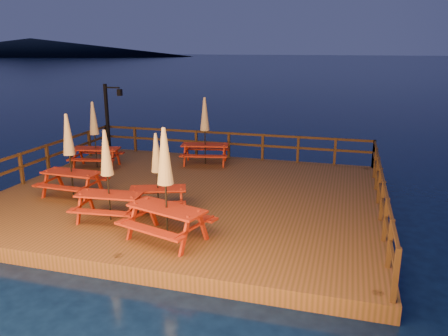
# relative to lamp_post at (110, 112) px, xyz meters

# --- Properties ---
(ground) EXTENTS (500.00, 500.00, 0.00)m
(ground) POSITION_rel_lamp_post_xyz_m (5.39, -4.55, -2.20)
(ground) COLOR black
(ground) RESTS_ON ground
(deck) EXTENTS (12.00, 10.00, 0.40)m
(deck) POSITION_rel_lamp_post_xyz_m (5.39, -4.55, -2.00)
(deck) COLOR #4D3719
(deck) RESTS_ON ground
(deck_piles) EXTENTS (11.44, 9.44, 1.40)m
(deck_piles) POSITION_rel_lamp_post_xyz_m (5.39, -4.55, -2.50)
(deck_piles) COLOR #352010
(deck_piles) RESTS_ON ground
(railing) EXTENTS (11.80, 9.75, 1.10)m
(railing) POSITION_rel_lamp_post_xyz_m (5.39, -2.77, -1.03)
(railing) COLOR #352010
(railing) RESTS_ON deck
(lamp_post) EXTENTS (0.85, 0.18, 3.00)m
(lamp_post) POSITION_rel_lamp_post_xyz_m (0.00, 0.00, 0.00)
(lamp_post) COLOR black
(lamp_post) RESTS_ON deck
(headland_left) EXTENTS (180.00, 84.00, 9.00)m
(headland_left) POSITION_rel_lamp_post_xyz_m (-154.61, 185.45, 2.30)
(headland_left) COLOR black
(headland_left) RESTS_ON ground
(picnic_table_0) EXTENTS (2.04, 1.79, 2.57)m
(picnic_table_0) POSITION_rel_lamp_post_xyz_m (0.84, -2.65, -0.46)
(picnic_table_0) COLOR maroon
(picnic_table_0) RESTS_ON deck
(picnic_table_1) EXTENTS (1.88, 1.60, 2.50)m
(picnic_table_1) POSITION_rel_lamp_post_xyz_m (4.12, -7.29, -0.50)
(picnic_table_1) COLOR maroon
(picnic_table_1) RESTS_ON deck
(picnic_table_2) EXTENTS (2.33, 2.10, 2.79)m
(picnic_table_2) POSITION_rel_lamp_post_xyz_m (6.13, -8.03, -0.34)
(picnic_table_2) COLOR maroon
(picnic_table_2) RESTS_ON deck
(picnic_table_3) EXTENTS (2.13, 1.87, 2.67)m
(picnic_table_3) POSITION_rel_lamp_post_xyz_m (4.75, -0.94, -0.41)
(picnic_table_3) COLOR maroon
(picnic_table_3) RESTS_ON deck
(picnic_table_4) EXTENTS (1.95, 1.79, 2.27)m
(picnic_table_4) POSITION_rel_lamp_post_xyz_m (5.09, -6.27, -0.61)
(picnic_table_4) COLOR maroon
(picnic_table_4) RESTS_ON deck
(picnic_table_5) EXTENTS (1.89, 1.58, 2.62)m
(picnic_table_5) POSITION_rel_lamp_post_xyz_m (1.95, -5.83, -0.43)
(picnic_table_5) COLOR maroon
(picnic_table_5) RESTS_ON deck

